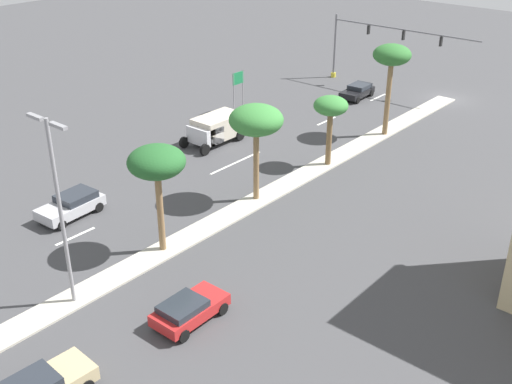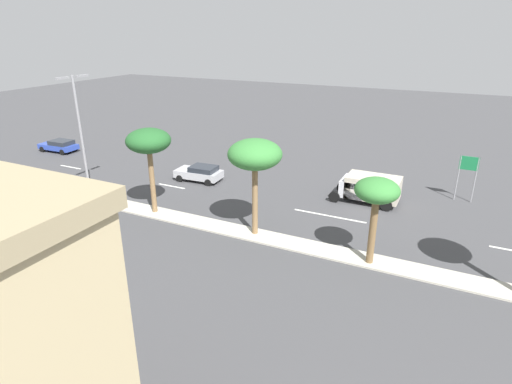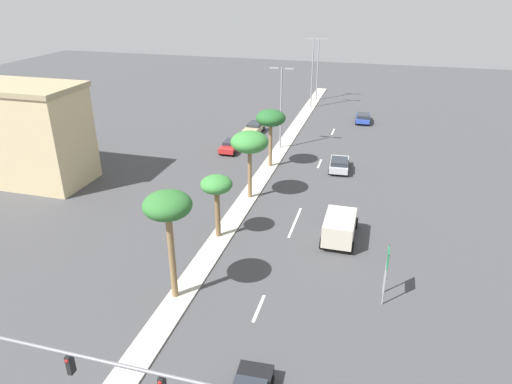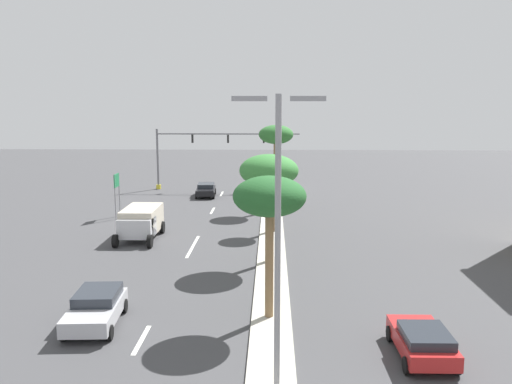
% 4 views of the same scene
% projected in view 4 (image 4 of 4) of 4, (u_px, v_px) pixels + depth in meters
% --- Properties ---
extents(ground_plane, '(160.00, 160.00, 0.00)m').
position_uv_depth(ground_plane, '(272.00, 273.00, 30.90)').
color(ground_plane, '#424244').
extents(median_curb, '(1.80, 78.94, 0.12)m').
position_uv_depth(median_curb, '(271.00, 338.00, 22.25)').
color(median_curb, '#B7B2A3').
rests_on(median_curb, ground).
extents(lane_stripe_outboard, '(0.20, 2.80, 0.01)m').
position_uv_depth(lane_stripe_outboard, '(222.00, 194.00, 57.38)').
color(lane_stripe_outboard, silver).
rests_on(lane_stripe_outboard, ground).
extents(lane_stripe_leading, '(0.20, 2.80, 0.01)m').
position_uv_depth(lane_stripe_leading, '(212.00, 211.00, 48.54)').
color(lane_stripe_leading, silver).
rests_on(lane_stripe_leading, ground).
extents(lane_stripe_near, '(0.20, 2.80, 0.01)m').
position_uv_depth(lane_stripe_near, '(196.00, 241.00, 37.95)').
color(lane_stripe_near, silver).
rests_on(lane_stripe_near, ground).
extents(lane_stripe_far, '(0.20, 2.80, 0.01)m').
position_uv_depth(lane_stripe_far, '(190.00, 252.00, 35.23)').
color(lane_stripe_far, silver).
rests_on(lane_stripe_far, ground).
extents(lane_stripe_rear, '(0.20, 2.80, 0.01)m').
position_uv_depth(lane_stripe_rear, '(141.00, 340.00, 22.23)').
color(lane_stripe_rear, silver).
rests_on(lane_stripe_rear, ground).
extents(traffic_signal_gantry, '(16.10, 0.53, 6.76)m').
position_uv_depth(traffic_signal_gantry, '(195.00, 150.00, 59.76)').
color(traffic_signal_gantry, slate).
rests_on(traffic_signal_gantry, ground).
extents(directional_road_sign, '(0.10, 1.40, 3.76)m').
position_uv_depth(directional_road_sign, '(117.00, 186.00, 45.14)').
color(directional_road_sign, gray).
rests_on(directional_road_sign, ground).
extents(palm_tree_near, '(3.07, 3.07, 7.59)m').
position_uv_depth(palm_tree_near, '(276.00, 137.00, 47.59)').
color(palm_tree_near, olive).
rests_on(palm_tree_near, median_curb).
extents(palm_tree_inboard, '(2.54, 2.54, 5.31)m').
position_uv_depth(palm_tree_inboard, '(275.00, 173.00, 39.77)').
color(palm_tree_inboard, brown).
rests_on(palm_tree_inboard, median_curb).
extents(palm_tree_rear, '(3.52, 3.52, 6.56)m').
position_uv_depth(palm_tree_rear, '(269.00, 172.00, 31.86)').
color(palm_tree_rear, olive).
rests_on(palm_tree_rear, median_curb).
extents(palm_tree_trailing, '(3.24, 3.24, 6.43)m').
position_uv_depth(palm_tree_trailing, '(269.00, 199.00, 23.50)').
color(palm_tree_trailing, olive).
rests_on(palm_tree_trailing, median_curb).
extents(street_lamp_front, '(2.90, 0.24, 9.86)m').
position_uv_depth(street_lamp_front, '(278.00, 223.00, 17.16)').
color(street_lamp_front, gray).
rests_on(street_lamp_front, median_curb).
extents(sedan_silver_left, '(2.34, 4.36, 1.45)m').
position_uv_depth(sedan_silver_left, '(96.00, 308.00, 23.65)').
color(sedan_silver_left, '#B2B2B7').
rests_on(sedan_silver_left, ground).
extents(sedan_red_front, '(2.03, 3.88, 1.27)m').
position_uv_depth(sedan_red_front, '(422.00, 341.00, 20.57)').
color(sedan_red_front, red).
rests_on(sedan_red_front, ground).
extents(sedan_black_leading, '(2.17, 4.12, 1.30)m').
position_uv_depth(sedan_black_leading, '(206.00, 190.00, 55.83)').
color(sedan_black_leading, black).
rests_on(sedan_black_leading, ground).
extents(box_truck, '(2.63, 5.29, 2.22)m').
position_uv_depth(box_truck, '(141.00, 222.00, 38.37)').
color(box_truck, silver).
rests_on(box_truck, ground).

